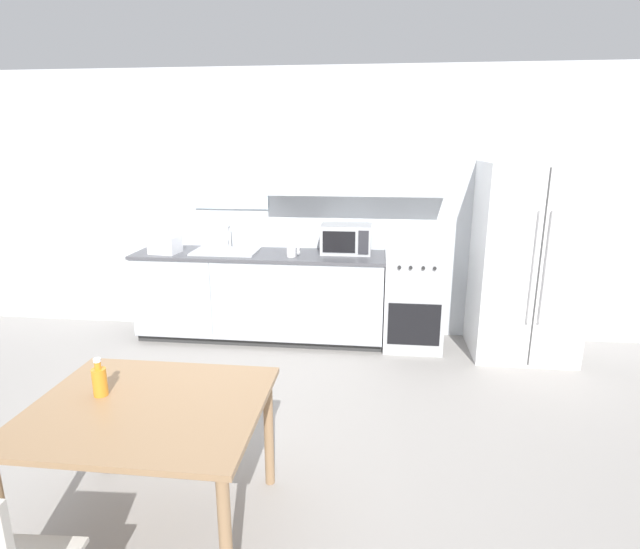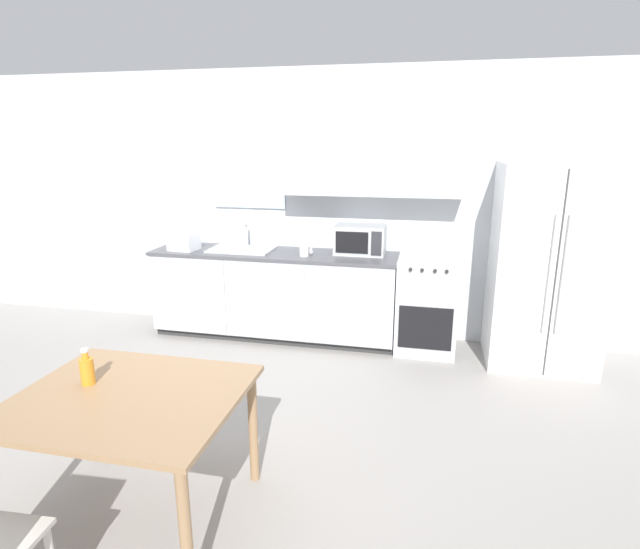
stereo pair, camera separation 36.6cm
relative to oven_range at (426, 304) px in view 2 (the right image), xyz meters
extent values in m
plane|color=gray|center=(-1.30, -1.79, -0.46)|extent=(12.00, 12.00, 0.00)
cube|color=silver|center=(-1.30, 0.33, 0.89)|extent=(12.00, 0.06, 2.70)
cube|color=silver|center=(-1.89, 0.29, 1.25)|extent=(0.78, 0.04, 0.79)
cube|color=#B2B7BC|center=(-0.58, 0.14, 1.34)|extent=(1.72, 0.32, 0.62)
cube|color=#333333|center=(-1.54, 0.03, -0.42)|extent=(2.49, 0.53, 0.08)
cube|color=#B2B7BC|center=(-1.54, 0.00, 0.02)|extent=(2.49, 0.59, 0.80)
cube|color=#B2B7BC|center=(-2.37, -0.30, 0.02)|extent=(0.81, 0.01, 0.78)
cube|color=#B2B7BC|center=(-1.54, -0.30, 0.02)|extent=(0.81, 0.01, 0.78)
cube|color=#B2B7BC|center=(-0.71, -0.30, 0.02)|extent=(0.81, 0.01, 0.78)
cube|color=#4C4C51|center=(-1.54, 0.00, 0.43)|extent=(2.52, 0.62, 0.03)
cube|color=#B7BABC|center=(0.00, 0.00, 0.00)|extent=(0.57, 0.59, 0.93)
cube|color=black|center=(0.00, -0.30, -0.14)|extent=(0.49, 0.01, 0.41)
cylinder|color=#262626|center=(-0.16, -0.30, 0.42)|extent=(0.03, 0.02, 0.03)
cylinder|color=#262626|center=(-0.06, -0.30, 0.42)|extent=(0.03, 0.02, 0.03)
cylinder|color=#262626|center=(0.06, -0.30, 0.42)|extent=(0.03, 0.02, 0.03)
cylinder|color=#262626|center=(0.16, -0.30, 0.42)|extent=(0.03, 0.02, 0.03)
cube|color=white|center=(1.02, -0.07, 0.45)|extent=(0.92, 0.73, 1.82)
cube|color=#3F3F3F|center=(1.02, -0.44, 0.45)|extent=(0.01, 0.01, 1.76)
cylinder|color=silver|center=(0.97, -0.46, 0.48)|extent=(0.02, 0.02, 1.00)
cylinder|color=silver|center=(1.07, -0.46, 0.48)|extent=(0.02, 0.02, 1.00)
cube|color=#B7BABC|center=(-1.89, 0.00, 0.45)|extent=(0.64, 0.42, 0.02)
cylinder|color=silver|center=(-1.89, 0.17, 0.58)|extent=(0.02, 0.02, 0.24)
cylinder|color=silver|center=(-1.89, 0.10, 0.69)|extent=(0.02, 0.14, 0.02)
cube|color=#B7BABC|center=(-0.68, 0.11, 0.59)|extent=(0.49, 0.32, 0.29)
cube|color=black|center=(-0.74, -0.05, 0.59)|extent=(0.32, 0.01, 0.21)
cube|color=#2D2D33|center=(-0.50, -0.05, 0.59)|extent=(0.10, 0.01, 0.23)
cylinder|color=white|center=(-1.19, -0.12, 0.50)|extent=(0.09, 0.09, 0.10)
torus|color=white|center=(-1.12, -0.12, 0.50)|extent=(0.02, 0.08, 0.08)
cube|color=white|center=(-2.48, -0.10, 0.53)|extent=(0.29, 0.26, 0.17)
sphere|color=white|center=(-2.48, -0.10, 0.65)|extent=(0.16, 0.16, 0.15)
cube|color=#997551|center=(-1.49, -2.67, 0.26)|extent=(1.15, 0.97, 0.03)
cylinder|color=#997551|center=(-0.97, -3.10, -0.11)|extent=(0.06, 0.06, 0.70)
cylinder|color=#997551|center=(-2.00, -2.24, -0.11)|extent=(0.06, 0.06, 0.70)
cylinder|color=#997551|center=(-0.97, -2.24, -0.11)|extent=(0.06, 0.06, 0.70)
cylinder|color=orange|center=(-1.76, -2.61, 0.34)|extent=(0.07, 0.07, 0.15)
cylinder|color=orange|center=(-1.76, -2.61, 0.44)|extent=(0.03, 0.03, 0.04)
cylinder|color=white|center=(-1.76, -2.61, 0.47)|extent=(0.04, 0.04, 0.02)
camera|label=1|loc=(-0.38, -4.78, 1.54)|focal=28.00mm
camera|label=2|loc=(-0.02, -4.72, 1.54)|focal=28.00mm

